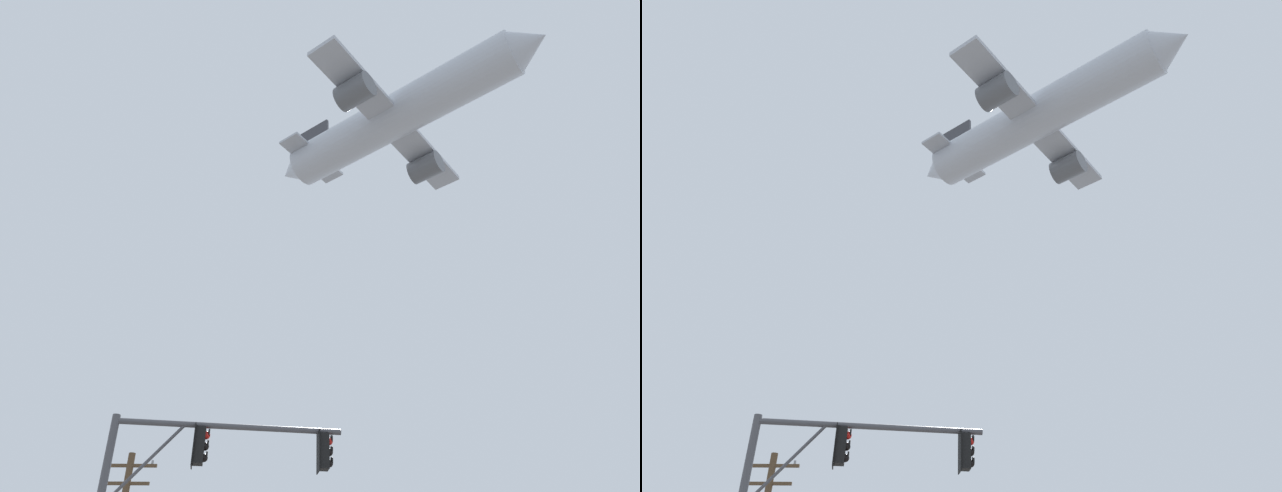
% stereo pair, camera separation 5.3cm
% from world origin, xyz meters
% --- Properties ---
extents(signal_pole_near, '(5.82, 1.06, 6.32)m').
position_xyz_m(signal_pole_near, '(-3.91, 8.81, 4.74)').
color(signal_pole_near, '#4C4C51').
rests_on(signal_pole_near, ground).
extents(airplane, '(18.93, 16.28, 6.07)m').
position_xyz_m(airplane, '(5.33, 23.76, 33.82)').
color(airplane, '#B7BCC6').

